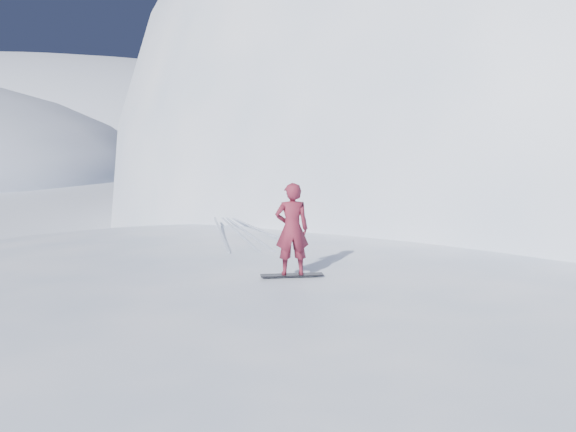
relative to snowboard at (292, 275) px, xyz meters
name	(u,v)px	position (x,y,z in m)	size (l,w,h in m)	color
ground	(279,396)	(-0.30, -0.48, -2.41)	(400.00, 400.00, 0.00)	white
near_ridge	(311,345)	(0.70, 2.52, -2.41)	(36.00, 28.00, 4.80)	white
peak_shoulder	(444,230)	(9.70, 19.52, -2.41)	(28.00, 24.00, 18.00)	white
far_ridge_c	(24,155)	(-40.30, 109.52, -2.41)	(140.00, 90.00, 36.00)	white
wind_bumps	(250,359)	(-0.85, 1.64, -2.41)	(16.00, 14.40, 1.00)	white
snowboard	(292,275)	(0.00, 0.00, 0.00)	(1.30, 0.24, 0.02)	black
snowboarder	(292,229)	(0.00, 0.00, 0.96)	(0.69, 0.46, 1.90)	maroon
board_tracks	(243,232)	(-0.96, 5.44, 0.01)	(2.53, 5.98, 0.04)	silver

